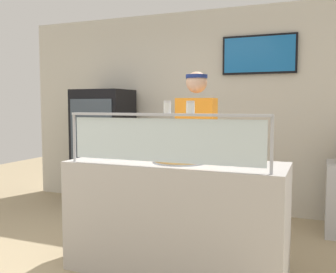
# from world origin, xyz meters

# --- Properties ---
(ground_plane) EXTENTS (12.00, 12.00, 0.00)m
(ground_plane) POSITION_xyz_m (0.92, 1.00, 0.00)
(ground_plane) COLOR tan
(ground_plane) RESTS_ON ground
(shop_rear_unit) EXTENTS (6.24, 0.13, 2.70)m
(shop_rear_unit) POSITION_xyz_m (0.93, 2.40, 1.36)
(shop_rear_unit) COLOR beige
(shop_rear_unit) RESTS_ON ground
(serving_counter) EXTENTS (1.84, 0.71, 0.95)m
(serving_counter) POSITION_xyz_m (0.92, 0.35, 0.47)
(serving_counter) COLOR #BCB7B2
(serving_counter) RESTS_ON ground
(sneeze_guard) EXTENTS (1.66, 0.06, 0.42)m
(sneeze_guard) POSITION_xyz_m (0.92, 0.06, 1.22)
(sneeze_guard) COLOR #B2B5BC
(sneeze_guard) RESTS_ON serving_counter
(pizza_tray) EXTENTS (0.46, 0.46, 0.04)m
(pizza_tray) POSITION_xyz_m (0.96, 0.35, 0.97)
(pizza_tray) COLOR #9EA0A8
(pizza_tray) RESTS_ON serving_counter
(pizza_server) EXTENTS (0.10, 0.29, 0.01)m
(pizza_server) POSITION_xyz_m (0.95, 0.33, 0.99)
(pizza_server) COLOR #ADAFB7
(pizza_server) RESTS_ON pizza_tray
(parmesan_shaker) EXTENTS (0.06, 0.06, 0.10)m
(parmesan_shaker) POSITION_xyz_m (0.96, 0.06, 1.41)
(parmesan_shaker) COLOR white
(parmesan_shaker) RESTS_ON sneeze_guard
(pepper_flake_shaker) EXTENTS (0.06, 0.06, 0.10)m
(pepper_flake_shaker) POSITION_xyz_m (1.14, 0.06, 1.41)
(pepper_flake_shaker) COLOR white
(pepper_flake_shaker) RESTS_ON sneeze_guard
(worker_figure) EXTENTS (0.41, 0.50, 1.76)m
(worker_figure) POSITION_xyz_m (0.91, 0.96, 1.01)
(worker_figure) COLOR #23232D
(worker_figure) RESTS_ON ground
(drink_fridge) EXTENTS (0.74, 0.62, 1.64)m
(drink_fridge) POSITION_xyz_m (-0.78, 1.95, 0.82)
(drink_fridge) COLOR black
(drink_fridge) RESTS_ON ground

